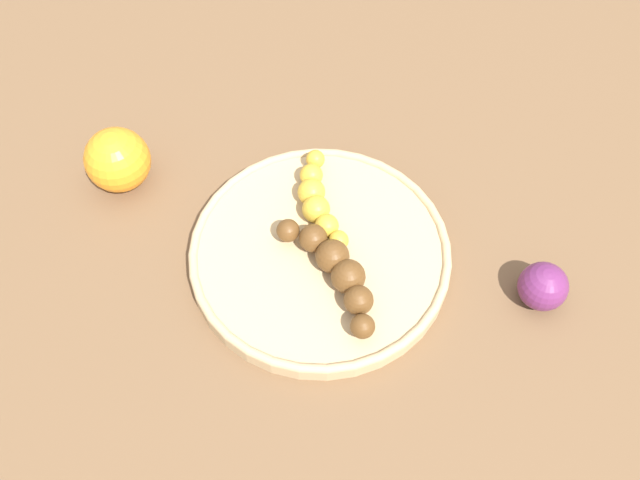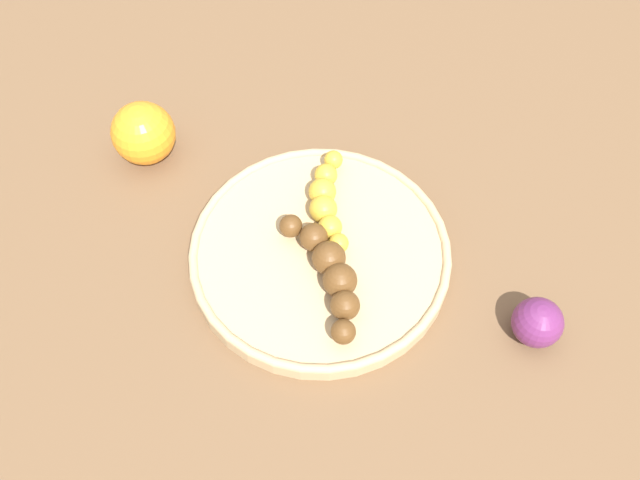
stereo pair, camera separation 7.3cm
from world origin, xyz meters
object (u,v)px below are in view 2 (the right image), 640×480
at_px(banana_overripe, 329,271).
at_px(plum_purple, 537,322).
at_px(banana_spotted, 326,200).
at_px(orange_fruit, 143,133).
at_px(fruit_bowl, 320,253).

bearing_deg(banana_overripe, plum_purple, -37.03).
xyz_separation_m(banana_overripe, banana_spotted, (0.08, 0.05, -0.00)).
bearing_deg(plum_purple, banana_spotted, 85.60).
height_order(banana_overripe, plum_purple, banana_overripe).
distance_m(orange_fruit, plum_purple, 0.49).
distance_m(fruit_bowl, plum_purple, 0.24).
distance_m(banana_overripe, plum_purple, 0.22).
bearing_deg(orange_fruit, plum_purple, -89.25).
xyz_separation_m(orange_fruit, plum_purple, (0.01, -0.49, -0.01)).
bearing_deg(banana_overripe, banana_spotted, 68.76).
bearing_deg(banana_overripe, orange_fruit, 116.55).
bearing_deg(fruit_bowl, banana_overripe, -135.57).
relative_size(banana_overripe, plum_purple, 2.61).
xyz_separation_m(banana_spotted, orange_fruit, (-0.03, 0.24, 0.00)).
height_order(banana_overripe, banana_spotted, banana_overripe).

